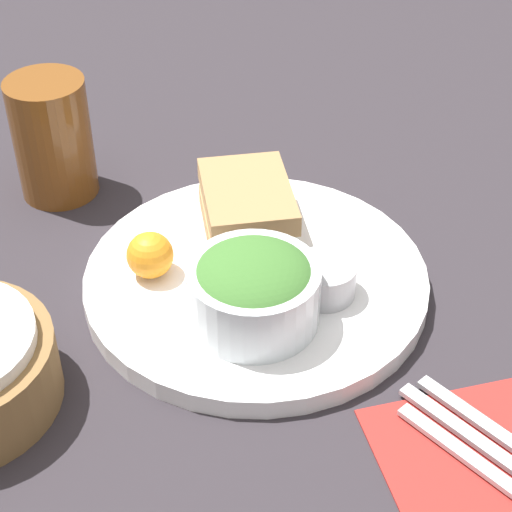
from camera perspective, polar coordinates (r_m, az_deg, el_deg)
ground_plane at (r=0.82m, az=0.00°, el=-2.17°), size 4.00×4.00×0.00m
plate at (r=0.82m, az=0.00°, el=-1.64°), size 0.33×0.33×0.02m
sandwich at (r=0.85m, az=-0.59°, el=3.14°), size 0.12×0.09×0.05m
salad_bowl at (r=0.74m, az=-0.16°, el=-2.16°), size 0.12×0.12×0.07m
dressing_cup at (r=0.78m, az=4.59°, el=-1.55°), size 0.06×0.06×0.03m
orange_wedge at (r=0.80m, az=-7.08°, el=0.06°), size 0.04×0.04×0.04m
drink_glass at (r=0.94m, az=-13.40°, el=7.64°), size 0.08×0.08×0.13m
napkin at (r=0.71m, az=15.71°, el=-12.88°), size 0.15×0.18×0.00m
fork at (r=0.71m, az=16.61°, el=-11.82°), size 0.16×0.09×0.01m
knife at (r=0.70m, az=15.78°, el=-12.65°), size 0.17×0.10×0.01m
spoon at (r=0.69m, az=14.91°, el=-13.49°), size 0.15×0.09×0.01m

